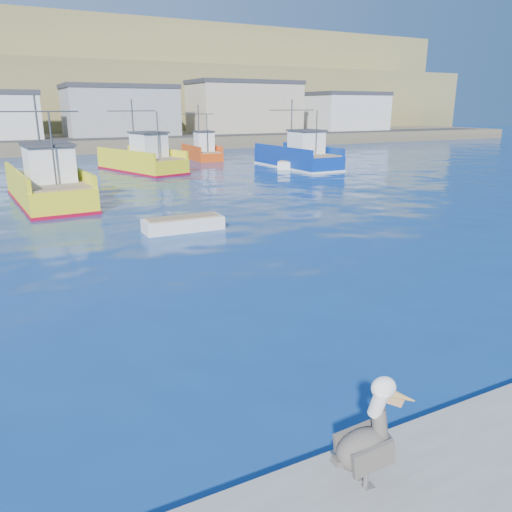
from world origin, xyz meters
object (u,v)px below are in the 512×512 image
(skiff_far, at_px, (289,164))
(trawler_blue, at_px, (298,157))
(boat_orange, at_px, (202,151))
(pelican, at_px, (369,440))
(trawler_yellow_b, at_px, (143,160))
(skiff_mid, at_px, (183,225))
(trawler_yellow_a, at_px, (48,186))

(skiff_far, bearing_deg, trawler_blue, -36.04)
(boat_orange, relative_size, pelican, 4.27)
(trawler_yellow_b, bearing_deg, skiff_far, -14.48)
(boat_orange, height_order, skiff_mid, boat_orange)
(trawler_yellow_b, height_order, pelican, trawler_yellow_b)
(trawler_blue, xyz_separation_m, pelican, (-22.06, -36.94, 0.20))
(skiff_mid, height_order, pelican, pelican)
(trawler_yellow_b, bearing_deg, trawler_yellow_a, -126.11)
(trawler_yellow_a, height_order, trawler_blue, trawler_yellow_a)
(trawler_yellow_a, distance_m, trawler_yellow_b, 15.73)
(trawler_yellow_a, bearing_deg, skiff_far, 22.13)
(trawler_blue, distance_m, pelican, 43.03)
(trawler_yellow_b, distance_m, pelican, 41.69)
(pelican, bearing_deg, trawler_blue, 59.15)
(trawler_yellow_a, distance_m, skiff_mid, 11.72)
(trawler_blue, bearing_deg, trawler_yellow_a, -159.57)
(trawler_yellow_a, distance_m, pelican, 28.25)
(pelican, bearing_deg, boat_orange, 71.01)
(trawler_yellow_a, relative_size, boat_orange, 1.57)
(trawler_blue, bearing_deg, boat_orange, 115.51)
(trawler_yellow_b, bearing_deg, pelican, -100.94)
(trawler_blue, xyz_separation_m, boat_orange, (-5.43, 11.39, -0.04))
(trawler_blue, height_order, skiff_far, trawler_blue)
(trawler_blue, distance_m, skiff_mid, 26.85)
(trawler_blue, bearing_deg, skiff_far, 143.96)
(trawler_yellow_a, xyz_separation_m, pelican, (1.36, -28.22, 0.19))
(trawler_yellow_a, height_order, trawler_yellow_b, trawler_yellow_a)
(skiff_mid, xyz_separation_m, pelican, (-3.48, -17.57, 0.94))
(trawler_blue, distance_m, skiff_far, 1.12)
(trawler_yellow_b, xyz_separation_m, skiff_far, (13.44, -3.47, -0.67))
(skiff_mid, bearing_deg, trawler_yellow_a, 114.46)
(trawler_blue, bearing_deg, skiff_mid, -133.81)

